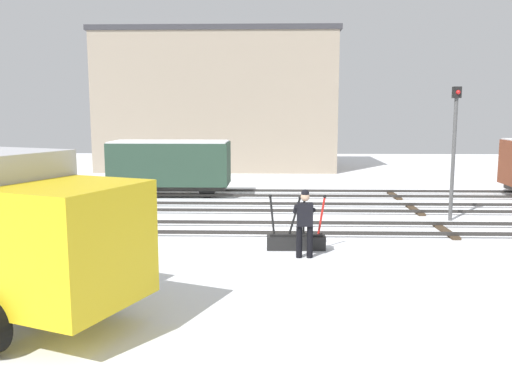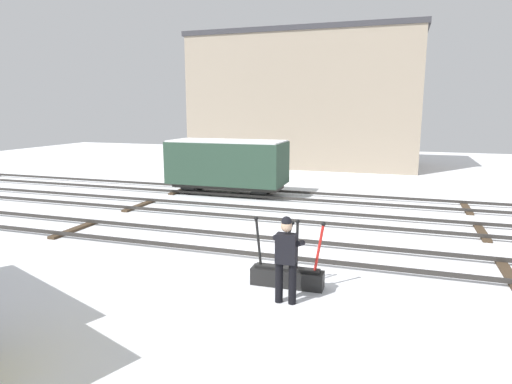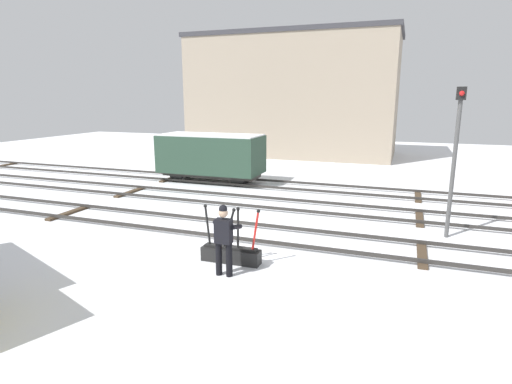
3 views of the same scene
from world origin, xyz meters
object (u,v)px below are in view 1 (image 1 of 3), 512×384
Objects in this scene: rail_worker at (305,219)px; freight_car_back_track at (170,164)px; signal_post at (454,141)px; switch_lever_frame at (296,240)px.

rail_worker is 11.03m from freight_car_back_track.
rail_worker is 0.39× the size of signal_post.
switch_lever_frame is at bearing 101.26° from rail_worker.
rail_worker is at bearing -78.74° from switch_lever_frame.
freight_car_back_track reaches higher than rail_worker.
freight_car_back_track is (-10.19, 5.04, -1.28)m from signal_post.
signal_post is at bearing 41.88° from rail_worker.
rail_worker is 0.34× the size of freight_car_back_track.
signal_post reaches higher than freight_car_back_track.
switch_lever_frame is at bearing -142.98° from signal_post.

